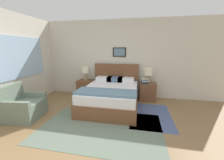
{
  "coord_description": "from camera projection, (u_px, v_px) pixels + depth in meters",
  "views": [
    {
      "loc": [
        0.86,
        -1.88,
        1.67
      ],
      "look_at": [
        0.18,
        1.55,
        0.86
      ],
      "focal_mm": 22.0,
      "sensor_mm": 36.0,
      "label": 1
    }
  ],
  "objects": [
    {
      "name": "ground_plane",
      "position": [
        84.0,
        148.0,
        2.34
      ],
      "size": [
        16.0,
        16.0,
        0.0
      ],
      "primitive_type": "plane",
      "color": "olive"
    },
    {
      "name": "wall_back",
      "position": [
        114.0,
        59.0,
        4.77
      ],
      "size": [
        7.19,
        0.09,
        2.6
      ],
      "color": "beige",
      "rests_on": "ground_plane"
    },
    {
      "name": "wall_left",
      "position": [
        20.0,
        61.0,
        3.85
      ],
      "size": [
        0.08,
        5.22,
        2.6
      ],
      "color": "beige",
      "rests_on": "ground_plane"
    },
    {
      "name": "area_rug_main",
      "position": [
        101.0,
        127.0,
        2.95
      ],
      "size": [
        2.58,
        1.64,
        0.01
      ],
      "color": "slate",
      "rests_on": "ground_plane"
    },
    {
      "name": "area_rug_bedside",
      "position": [
        151.0,
        115.0,
        3.49
      ],
      "size": [
        1.0,
        1.47,
        0.01
      ],
      "color": "#47567F",
      "rests_on": "ground_plane"
    },
    {
      "name": "bed",
      "position": [
        111.0,
        95.0,
        4.0
      ],
      "size": [
        1.52,
        1.91,
        1.15
      ],
      "color": "brown",
      "rests_on": "ground_plane"
    },
    {
      "name": "armchair",
      "position": [
        23.0,
        107.0,
        3.33
      ],
      "size": [
        0.84,
        0.87,
        0.83
      ],
      "rotation": [
        0.0,
        0.0,
        -1.42
      ],
      "color": "slate",
      "rests_on": "ground_plane"
    },
    {
      "name": "nightstand_near_window",
      "position": [
        86.0,
        88.0,
        4.89
      ],
      "size": [
        0.51,
        0.47,
        0.57
      ],
      "color": "brown",
      "rests_on": "ground_plane"
    },
    {
      "name": "nightstand_by_door",
      "position": [
        148.0,
        92.0,
        4.49
      ],
      "size": [
        0.51,
        0.47,
        0.57
      ],
      "color": "brown",
      "rests_on": "ground_plane"
    },
    {
      "name": "table_lamp_near_window",
      "position": [
        85.0,
        71.0,
        4.76
      ],
      "size": [
        0.27,
        0.27,
        0.48
      ],
      "color": "gray",
      "rests_on": "nightstand_near_window"
    },
    {
      "name": "table_lamp_by_door",
      "position": [
        149.0,
        73.0,
        4.36
      ],
      "size": [
        0.27,
        0.27,
        0.48
      ],
      "color": "gray",
      "rests_on": "nightstand_by_door"
    },
    {
      "name": "book_thick_bottom",
      "position": [
        145.0,
        83.0,
        4.4
      ],
      "size": [
        0.21,
        0.23,
        0.03
      ],
      "rotation": [
        0.0,
        0.0,
        0.12
      ],
      "color": "#335693",
      "rests_on": "nightstand_by_door"
    },
    {
      "name": "book_hardcover_middle",
      "position": [
        145.0,
        82.0,
        4.39
      ],
      "size": [
        0.22,
        0.27,
        0.04
      ],
      "rotation": [
        0.0,
        0.0,
        0.09
      ],
      "color": "#232328",
      "rests_on": "book_thick_bottom"
    },
    {
      "name": "book_novel_upper",
      "position": [
        145.0,
        81.0,
        4.38
      ],
      "size": [
        0.23,
        0.29,
        0.03
      ],
      "rotation": [
        0.0,
        0.0,
        0.12
      ],
      "color": "beige",
      "rests_on": "book_hardcover_middle"
    },
    {
      "name": "book_slim_near_top",
      "position": [
        145.0,
        80.0,
        4.37
      ],
      "size": [
        0.22,
        0.26,
        0.04
      ],
      "rotation": [
        0.0,
        0.0,
        -0.1
      ],
      "color": "#335693",
      "rests_on": "book_novel_upper"
    },
    {
      "name": "book_paperback_top",
      "position": [
        145.0,
        79.0,
        4.37
      ],
      "size": [
        0.21,
        0.22,
        0.02
      ],
      "rotation": [
        0.0,
        0.0,
        0.1
      ],
      "color": "beige",
      "rests_on": "book_slim_near_top"
    }
  ]
}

